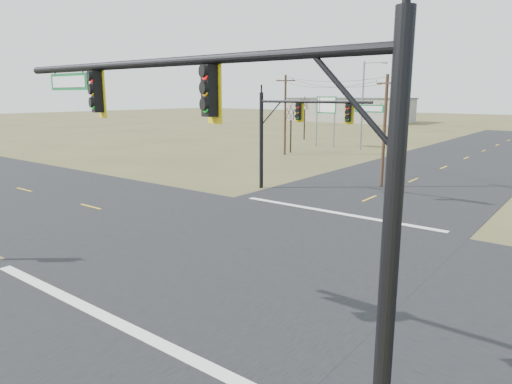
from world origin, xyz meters
TOP-DOWN VIEW (x-y plane):
  - ground at (0.00, 0.00)m, footprint 320.00×320.00m
  - road_ew at (0.00, 0.00)m, footprint 160.00×14.00m
  - road_ns at (0.00, 0.00)m, footprint 14.00×160.00m
  - stop_bar_near at (0.00, -7.50)m, footprint 12.00×0.40m
  - stop_bar_far at (0.00, 7.50)m, footprint 12.00×0.40m
  - mast_arm_near at (5.28, -7.50)m, footprint 11.16×0.55m
  - mast_arm_far at (-4.39, 10.58)m, footprint 8.83×0.56m
  - utility_pole_near at (-0.92, 16.03)m, footprint 1.79×0.89m
  - utility_pole_far at (-16.57, 26.86)m, footprint 1.96×0.95m
  - highway_sign at (-16.97, 36.45)m, footprint 3.27×0.85m
  - streetlight_c at (-11.68, 36.04)m, footprint 2.87×0.44m
  - bare_tree_a at (-17.15, 28.89)m, footprint 2.57×2.57m
  - bare_tree_b at (-24.27, 43.29)m, footprint 2.86×2.86m
  - warehouse_left at (-40.00, 90.00)m, footprint 28.00×14.00m

SIDE VIEW (x-z plane):
  - ground at x=0.00m, z-range 0.00..0.00m
  - road_ew at x=0.00m, z-range 0.00..0.02m
  - road_ns at x=0.00m, z-range 0.00..0.02m
  - stop_bar_near at x=0.00m, z-range 0.03..0.03m
  - stop_bar_far at x=0.00m, z-range 0.03..0.03m
  - warehouse_left at x=-40.00m, z-range 0.00..5.50m
  - utility_pole_near at x=-0.92m, z-range 0.21..8.01m
  - highway_sign at x=-16.97m, z-range 1.28..7.54m
  - utility_pole_far at x=-16.57m, z-range 0.20..8.72m
  - bare_tree_a at x=-17.15m, z-range 1.69..7.48m
  - mast_arm_far at x=-4.39m, z-range 1.48..8.07m
  - bare_tree_b at x=-24.27m, z-range 2.01..8.72m
  - mast_arm_near at x=5.28m, z-range 1.73..9.44m
  - streetlight_c at x=-11.68m, z-range 0.63..10.86m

